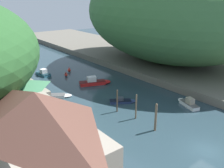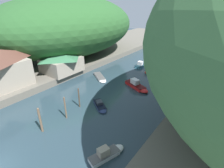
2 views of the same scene
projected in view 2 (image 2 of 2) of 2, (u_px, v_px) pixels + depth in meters
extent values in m
plane|color=#283D47|center=(137.00, 78.00, 39.70)|extent=(130.00, 130.00, 0.00)
cube|color=#666056|center=(71.00, 57.00, 51.51)|extent=(22.00, 120.00, 1.35)
ellipsoid|color=#285628|center=(67.00, 26.00, 48.88)|extent=(30.99, 43.38, 16.18)
cube|color=gray|center=(62.00, 65.00, 38.96)|extent=(6.75, 7.48, 3.18)
pyramid|color=#38704C|center=(60.00, 55.00, 37.95)|extent=(7.30, 8.08, 1.42)
cube|color=white|center=(99.00, 77.00, 39.80)|extent=(4.82, 3.89, 0.38)
ellipsoid|color=white|center=(102.00, 81.00, 37.80)|extent=(2.79, 2.53, 0.38)
cube|color=#525252|center=(99.00, 76.00, 39.72)|extent=(4.92, 3.97, 0.03)
cube|color=teal|center=(140.00, 66.00, 46.21)|extent=(2.05, 3.66, 0.52)
ellipsoid|color=teal|center=(143.00, 64.00, 47.56)|extent=(1.77, 1.91, 0.52)
cube|color=#132A33|center=(140.00, 65.00, 46.09)|extent=(2.09, 3.73, 0.03)
cube|color=silver|center=(140.00, 63.00, 45.81)|extent=(1.30, 1.34, 0.92)
cube|color=white|center=(104.00, 156.00, 19.47)|extent=(2.29, 3.72, 0.56)
ellipsoid|color=white|center=(117.00, 149.00, 20.37)|extent=(1.68, 2.04, 0.56)
cube|color=#525252|center=(104.00, 154.00, 19.34)|extent=(2.33, 3.80, 0.03)
cube|color=#9E937F|center=(103.00, 152.00, 19.09)|extent=(1.22, 1.44, 0.90)
cube|color=navy|center=(100.00, 105.00, 29.08)|extent=(3.55, 2.92, 0.37)
ellipsoid|color=navy|center=(103.00, 110.00, 27.66)|extent=(2.09, 1.96, 0.37)
cube|color=black|center=(100.00, 104.00, 28.99)|extent=(3.62, 2.98, 0.03)
cube|color=#333842|center=(99.00, 102.00, 28.98)|extent=(1.49, 1.41, 0.50)
cube|color=red|center=(135.00, 85.00, 35.38)|extent=(5.09, 3.32, 0.65)
ellipsoid|color=red|center=(143.00, 90.00, 33.52)|extent=(2.82, 2.35, 0.65)
cube|color=#450A0A|center=(135.00, 84.00, 35.23)|extent=(5.19, 3.39, 0.03)
cube|color=silver|center=(135.00, 82.00, 35.14)|extent=(2.00, 1.70, 0.97)
cylinder|color=brown|center=(40.00, 121.00, 22.78)|extent=(0.30, 0.30, 3.55)
sphere|color=brown|center=(38.00, 109.00, 21.98)|extent=(0.27, 0.27, 0.27)
cylinder|color=brown|center=(65.00, 108.00, 25.43)|extent=(0.22, 0.22, 3.50)
sphere|color=brown|center=(64.00, 98.00, 24.65)|extent=(0.20, 0.20, 0.20)
cylinder|color=#4C3D2D|center=(79.00, 98.00, 28.21)|extent=(0.21, 0.21, 3.34)
sphere|color=#4C3D2D|center=(78.00, 89.00, 27.46)|extent=(0.19, 0.19, 0.19)
sphere|color=red|center=(159.00, 71.00, 42.35)|extent=(0.71, 0.71, 0.71)
cone|color=red|center=(159.00, 69.00, 42.12)|extent=(0.35, 0.35, 0.35)
sphere|color=red|center=(146.00, 72.00, 41.72)|extent=(0.70, 0.70, 0.70)
cone|color=red|center=(146.00, 70.00, 41.49)|extent=(0.35, 0.35, 0.35)
cylinder|color=#282D3D|center=(34.00, 82.00, 33.64)|extent=(0.13, 0.13, 0.85)
cylinder|color=#282D3D|center=(34.00, 81.00, 33.79)|extent=(0.13, 0.13, 0.85)
cube|color=#2D2D33|center=(33.00, 78.00, 33.39)|extent=(0.33, 0.43, 0.62)
sphere|color=tan|center=(33.00, 76.00, 33.21)|extent=(0.22, 0.22, 0.22)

